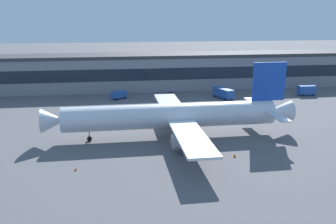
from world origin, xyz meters
The scene contains 9 objects.
ground_plane centered at (0.00, 0.00, 0.00)m, with size 600.00×600.00×0.00m, color #56565B.
terminal_building centered at (0.00, 60.78, 6.68)m, with size 163.34×15.36×13.31m.
airliner centered at (-1.61, 3.00, 5.15)m, with size 58.46×49.86×17.11m.
stair_truck centered at (51.89, 40.26, 1.98)m, with size 6.02×2.49×3.55m.
belt_loader centered at (2.62, 40.84, 1.15)m, with size 4.33×6.67×1.95m.
crew_van centered at (-14.27, 44.16, 1.46)m, with size 5.56×4.66×2.55m.
fuel_truck centered at (21.47, 40.33, 1.88)m, with size 5.58×8.85×3.35m.
traffic_cone_0 centered at (-22.60, -13.13, 0.31)m, with size 0.49×0.49×0.61m, color #F2590C.
traffic_cone_1 centered at (8.53, -11.03, 0.37)m, with size 0.60×0.60×0.75m, color #F2590C.
Camera 1 is at (-14.30, -75.90, 27.89)m, focal length 38.36 mm.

